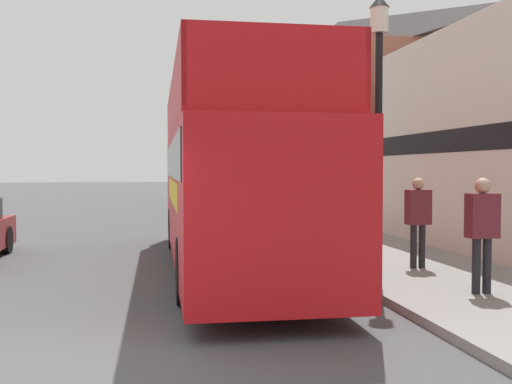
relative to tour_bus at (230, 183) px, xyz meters
The scene contains 9 objects.
ground_plane 15.10m from the tour_bus, 100.61° to the left, with size 144.00×144.00×0.00m, color #4C4C4F.
sidewalk 12.41m from the tour_bus, 72.73° to the left, with size 3.52×108.00×0.14m.
brick_terrace_rear 20.47m from the tour_bus, 65.43° to the left, with size 6.00×23.88×10.03m.
tour_bus is the anchor object (origin of this frame).
parked_car_ahead_of_bus 8.21m from the tour_bus, 84.92° to the left, with size 1.91×4.26×1.55m.
pedestrian_second 5.39m from the tour_bus, 49.39° to the right, with size 0.48×0.27×1.84m.
pedestrian_third 3.96m from the tour_bus, 23.67° to the right, with size 0.47×0.26×1.81m.
lamp_post_nearest 3.89m from the tour_bus, 46.64° to the right, with size 0.35×0.35×5.09m.
lamp_post_second 7.58m from the tour_bus, 69.75° to the left, with size 0.35×0.35×4.71m.
Camera 1 is at (1.03, -6.47, 2.13)m, focal length 42.00 mm.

